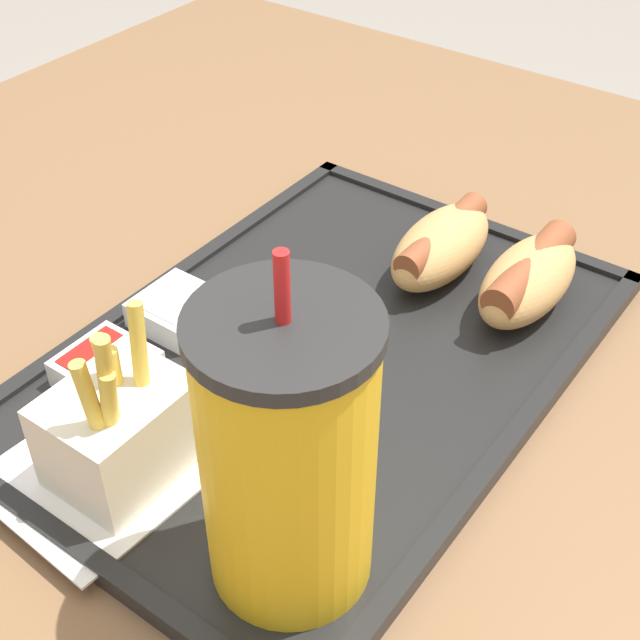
% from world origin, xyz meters
% --- Properties ---
extents(dining_table, '(1.05, 1.04, 0.78)m').
position_xyz_m(dining_table, '(0.00, 0.00, 0.39)').
color(dining_table, brown).
rests_on(dining_table, ground_plane).
extents(food_tray, '(0.43, 0.30, 0.01)m').
position_xyz_m(food_tray, '(0.01, 0.03, 0.78)').
color(food_tray, black).
rests_on(food_tray, dining_table).
extents(paper_napkin, '(0.14, 0.12, 0.00)m').
position_xyz_m(paper_napkin, '(0.16, -0.01, 0.79)').
color(paper_napkin, white).
rests_on(paper_napkin, food_tray).
extents(soda_cup, '(0.09, 0.09, 0.20)m').
position_xyz_m(soda_cup, '(0.15, 0.12, 0.87)').
color(soda_cup, gold).
rests_on(soda_cup, food_tray).
extents(hot_dog_far, '(0.11, 0.06, 0.05)m').
position_xyz_m(hot_dog_far, '(-0.12, 0.12, 0.81)').
color(hot_dog_far, tan).
rests_on(hot_dog_far, food_tray).
extents(hot_dog_near, '(0.11, 0.06, 0.05)m').
position_xyz_m(hot_dog_near, '(-0.12, 0.05, 0.81)').
color(hot_dog_near, tan).
rests_on(hot_dog_near, food_tray).
extents(fries_carton, '(0.08, 0.06, 0.12)m').
position_xyz_m(fries_carton, '(0.16, -0.00, 0.82)').
color(fries_carton, silver).
rests_on(fries_carton, food_tray).
extents(sauce_cup_mayo, '(0.05, 0.05, 0.02)m').
position_xyz_m(sauce_cup_mayo, '(0.04, -0.07, 0.80)').
color(sauce_cup_mayo, silver).
rests_on(sauce_cup_mayo, food_tray).
extents(sauce_cup_ketchup, '(0.05, 0.05, 0.02)m').
position_xyz_m(sauce_cup_ketchup, '(0.11, -0.07, 0.80)').
color(sauce_cup_ketchup, silver).
rests_on(sauce_cup_ketchup, food_tray).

